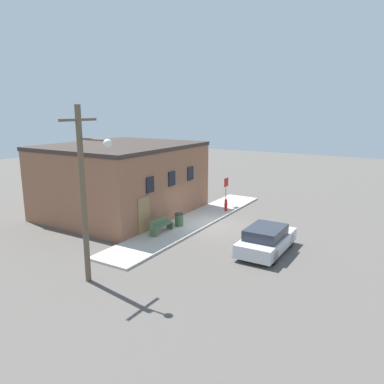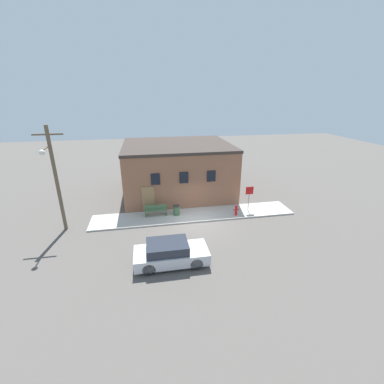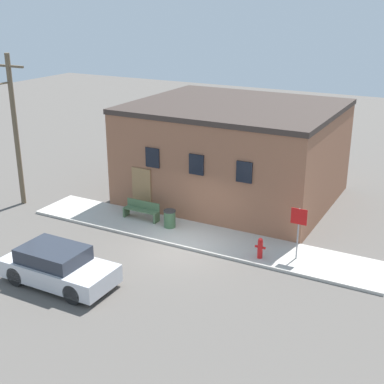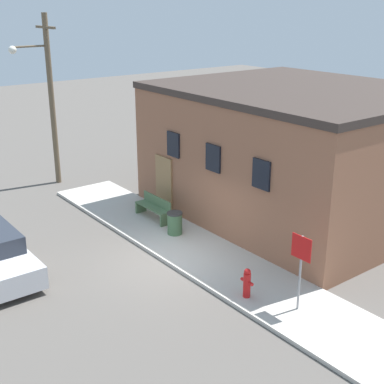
{
  "view_description": "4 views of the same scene",
  "coord_description": "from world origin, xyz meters",
  "px_view_note": "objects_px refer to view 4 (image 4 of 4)",
  "views": [
    {
      "loc": [
        -19.51,
        -10.43,
        7.05
      ],
      "look_at": [
        -0.19,
        1.23,
        2.0
      ],
      "focal_mm": 35.0,
      "sensor_mm": 36.0,
      "label": 1
    },
    {
      "loc": [
        -3.46,
        -16.63,
        8.97
      ],
      "look_at": [
        -0.19,
        1.23,
        2.0
      ],
      "focal_mm": 24.0,
      "sensor_mm": 36.0,
      "label": 2
    },
    {
      "loc": [
        9.59,
        -16.96,
        9.5
      ],
      "look_at": [
        -0.19,
        1.23,
        2.0
      ],
      "focal_mm": 50.0,
      "sensor_mm": 36.0,
      "label": 3
    },
    {
      "loc": [
        12.25,
        -8.32,
        7.55
      ],
      "look_at": [
        -0.19,
        1.23,
        2.0
      ],
      "focal_mm": 50.0,
      "sensor_mm": 36.0,
      "label": 4
    }
  ],
  "objects_px": {
    "utility_pole": "(48,94)",
    "fire_hydrant": "(247,283)",
    "stop_sign": "(301,259)",
    "trash_bin": "(175,223)",
    "bench": "(154,208)"
  },
  "relations": [
    {
      "from": "fire_hydrant",
      "to": "trash_bin",
      "type": "relative_size",
      "value": 1.08
    },
    {
      "from": "stop_sign",
      "to": "trash_bin",
      "type": "height_order",
      "value": "stop_sign"
    },
    {
      "from": "bench",
      "to": "fire_hydrant",
      "type": "bearing_deg",
      "value": -10.36
    },
    {
      "from": "fire_hydrant",
      "to": "utility_pole",
      "type": "height_order",
      "value": "utility_pole"
    },
    {
      "from": "stop_sign",
      "to": "utility_pole",
      "type": "bearing_deg",
      "value": -177.99
    },
    {
      "from": "fire_hydrant",
      "to": "stop_sign",
      "type": "height_order",
      "value": "stop_sign"
    },
    {
      "from": "stop_sign",
      "to": "bench",
      "type": "relative_size",
      "value": 1.2
    },
    {
      "from": "stop_sign",
      "to": "bench",
      "type": "xyz_separation_m",
      "value": [
        -7.38,
        0.5,
        -1.01
      ]
    },
    {
      "from": "fire_hydrant",
      "to": "utility_pole",
      "type": "relative_size",
      "value": 0.12
    },
    {
      "from": "stop_sign",
      "to": "utility_pole",
      "type": "xyz_separation_m",
      "value": [
        -13.76,
        -0.48,
        2.4
      ]
    },
    {
      "from": "bench",
      "to": "utility_pole",
      "type": "bearing_deg",
      "value": -171.22
    },
    {
      "from": "fire_hydrant",
      "to": "stop_sign",
      "type": "distance_m",
      "value": 1.71
    },
    {
      "from": "fire_hydrant",
      "to": "trash_bin",
      "type": "height_order",
      "value": "fire_hydrant"
    },
    {
      "from": "fire_hydrant",
      "to": "stop_sign",
      "type": "relative_size",
      "value": 0.41
    },
    {
      "from": "utility_pole",
      "to": "fire_hydrant",
      "type": "bearing_deg",
      "value": -0.62
    }
  ]
}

